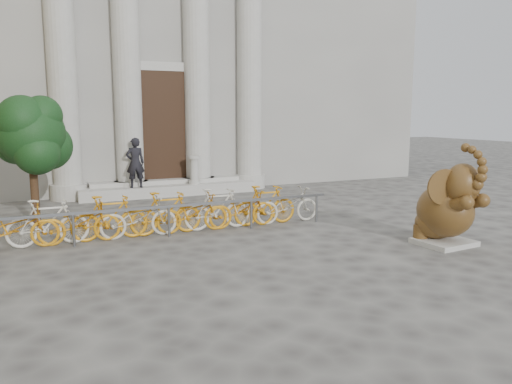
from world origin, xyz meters
name	(u,v)px	position (x,y,z in m)	size (l,w,h in m)	color
ground	(305,273)	(0.00, 0.00, 0.00)	(80.00, 80.00, 0.00)	#474442
classical_building	(132,37)	(0.00, 14.93, 5.98)	(22.00, 10.70, 12.00)	gray
entrance_steps	(169,189)	(0.00, 9.40, 0.18)	(6.00, 1.20, 0.36)	#A8A59E
elephant_statue	(447,209)	(3.64, 0.41, 0.78)	(1.44, 1.63, 2.16)	#A8A59E
bike_rack	(166,213)	(-1.51, 3.78, 0.50)	(8.11, 0.53, 1.00)	slate
tree	(32,136)	(-4.19, 6.02, 2.23)	(1.84, 1.68, 3.19)	#332114
pedestrian	(135,163)	(-1.18, 9.05, 1.18)	(0.60, 0.39, 1.63)	black
balustrade_post	(194,171)	(0.83, 9.10, 0.81)	(0.40, 0.40, 0.97)	#A8A59E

